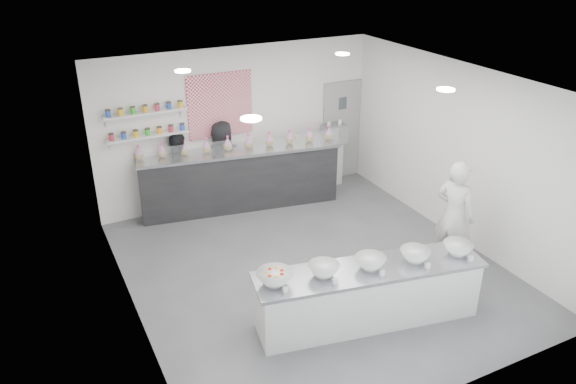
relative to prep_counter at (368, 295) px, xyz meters
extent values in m
plane|color=#515156|center=(-0.04, 1.47, -0.43)|extent=(6.00, 6.00, 0.00)
plane|color=white|center=(-0.04, 1.47, 2.57)|extent=(6.00, 6.00, 0.00)
plane|color=white|center=(-0.04, 4.47, 1.07)|extent=(5.50, 0.00, 5.50)
plane|color=white|center=(-2.79, 1.47, 1.07)|extent=(0.00, 6.00, 6.00)
plane|color=white|center=(2.71, 1.47, 1.07)|extent=(0.00, 6.00, 6.00)
cube|color=gray|center=(2.26, 4.44, 0.62)|extent=(0.88, 0.04, 2.10)
cube|color=red|center=(-0.39, 4.44, 1.52)|extent=(1.25, 0.03, 1.20)
cube|color=silver|center=(-1.79, 4.37, 1.17)|extent=(1.45, 0.22, 0.04)
cube|color=silver|center=(-1.79, 4.37, 1.59)|extent=(1.45, 0.22, 0.04)
cylinder|color=white|center=(-1.44, 0.47, 2.55)|extent=(0.24, 0.24, 0.02)
cylinder|color=white|center=(1.36, 0.47, 2.55)|extent=(0.24, 0.24, 0.02)
cylinder|color=white|center=(-1.44, 3.07, 2.55)|extent=(0.24, 0.24, 0.02)
cylinder|color=white|center=(1.36, 3.07, 2.55)|extent=(0.24, 0.24, 0.02)
cube|color=beige|center=(0.00, 0.00, 0.00)|extent=(3.20, 1.27, 0.85)
cube|color=black|center=(-0.21, 4.07, 0.16)|extent=(3.85, 1.30, 1.17)
cube|color=white|center=(-0.26, 3.74, 0.91)|extent=(3.69, 0.62, 0.32)
cube|color=beige|center=(1.51, 4.25, 0.02)|extent=(1.20, 0.38, 0.89)
cube|color=#93969E|center=(1.97, 4.25, 0.65)|extent=(0.49, 0.34, 0.37)
imported|color=silver|center=(1.94, 0.57, 0.48)|extent=(0.61, 0.76, 1.81)
imported|color=black|center=(-1.34, 4.32, 0.36)|extent=(0.78, 0.62, 1.57)
imported|color=black|center=(-0.43, 4.32, 0.41)|extent=(0.93, 0.74, 1.67)
camera|label=1|loc=(-3.78, -5.12, 4.48)|focal=35.00mm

